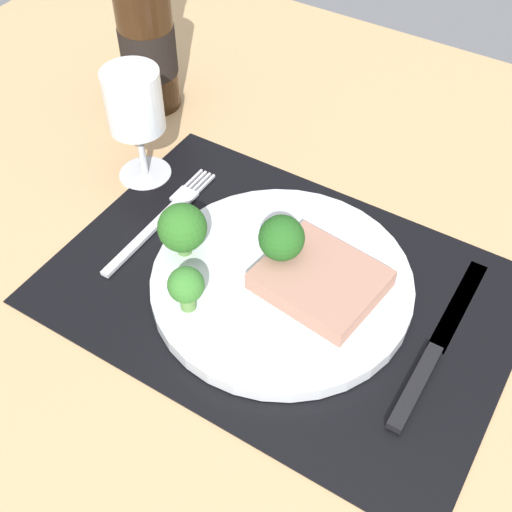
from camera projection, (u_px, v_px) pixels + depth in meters
The scene contains 11 objects.
ground_plane at pixel (281, 299), 69.66cm from camera, with size 140.00×110.00×3.00cm, color tan.
placemat at pixel (281, 289), 68.44cm from camera, with size 46.59×32.78×0.30cm, color black.
plate at pixel (282, 283), 67.73cm from camera, with size 26.82×26.82×1.60cm, color silver.
steak at pixel (321, 280), 65.57cm from camera, with size 11.44×9.80×2.09cm, color tan.
broccoli_front_edge at pixel (186, 286), 62.35cm from camera, with size 3.57×3.57×5.10cm.
broccoli_near_steak at pixel (282, 239), 65.26cm from camera, with size 4.66×4.66×6.45cm.
broccoli_center at pixel (182, 228), 66.99cm from camera, with size 5.11×5.11×6.11cm.
fork at pixel (162, 219), 74.81cm from camera, with size 2.40×19.20×0.50cm.
knife at pixel (433, 352), 62.62cm from camera, with size 1.80×23.00×0.80cm.
wine_bottle at pixel (147, 39), 83.69cm from camera, with size 7.24×7.24×27.05cm.
wine_glass at pixel (135, 108), 73.63cm from camera, with size 6.51×6.51×14.24cm.
Camera 1 is at (20.64, -38.39, 53.08)cm, focal length 46.43 mm.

